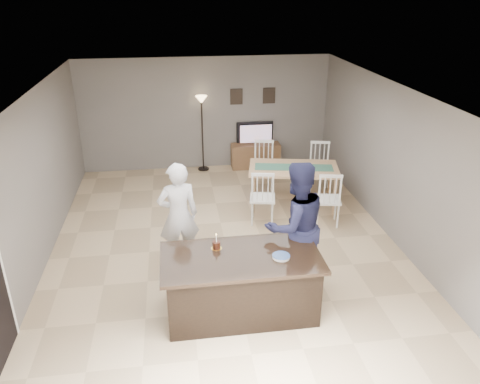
{
  "coord_description": "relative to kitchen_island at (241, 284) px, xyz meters",
  "views": [
    {
      "loc": [
        -0.8,
        -7.09,
        4.23
      ],
      "look_at": [
        0.21,
        -0.3,
        1.16
      ],
      "focal_mm": 35.0,
      "sensor_mm": 36.0,
      "label": 1
    }
  ],
  "objects": [
    {
      "name": "floor",
      "position": [
        0.0,
        1.8,
        -0.45
      ],
      "size": [
        8.0,
        8.0,
        0.0
      ],
      "primitive_type": "plane",
      "color": "tan",
      "rests_on": "ground"
    },
    {
      "name": "room_shell",
      "position": [
        0.0,
        1.8,
        1.22
      ],
      "size": [
        8.0,
        8.0,
        8.0
      ],
      "color": "slate",
      "rests_on": "floor"
    },
    {
      "name": "kitchen_island",
      "position": [
        0.0,
        0.0,
        0.0
      ],
      "size": [
        2.15,
        1.1,
        0.9
      ],
      "color": "black",
      "rests_on": "floor"
    },
    {
      "name": "tv_console",
      "position": [
        1.2,
        5.57,
        -0.15
      ],
      "size": [
        1.2,
        0.4,
        0.6
      ],
      "primitive_type": "cube",
      "color": "brown",
      "rests_on": "floor"
    },
    {
      "name": "television",
      "position": [
        1.2,
        5.64,
        0.41
      ],
      "size": [
        0.91,
        0.12,
        0.53
      ],
      "primitive_type": "imported",
      "rotation": [
        0.0,
        0.0,
        3.14
      ],
      "color": "black",
      "rests_on": "tv_console"
    },
    {
      "name": "tv_screen_glow",
      "position": [
        1.2,
        5.56,
        0.42
      ],
      "size": [
        0.78,
        0.0,
        0.78
      ],
      "primitive_type": "plane",
      "rotation": [
        1.57,
        0.0,
        3.14
      ],
      "color": "orange",
      "rests_on": "tv_console"
    },
    {
      "name": "picture_frames",
      "position": [
        1.15,
        5.78,
        1.3
      ],
      "size": [
        1.1,
        0.02,
        0.38
      ],
      "color": "black",
      "rests_on": "room_shell"
    },
    {
      "name": "woman",
      "position": [
        -0.8,
        1.35,
        0.43
      ],
      "size": [
        0.71,
        0.53,
        1.77
      ],
      "primitive_type": "imported",
      "rotation": [
        0.0,
        0.0,
        3.31
      ],
      "color": "silver",
      "rests_on": "floor"
    },
    {
      "name": "man",
      "position": [
        0.89,
        0.55,
        0.54
      ],
      "size": [
        1.13,
        0.98,
        1.99
      ],
      "primitive_type": "imported",
      "rotation": [
        0.0,
        0.0,
        3.4
      ],
      "color": "#1A1C3B",
      "rests_on": "floor"
    },
    {
      "name": "birthday_cake",
      "position": [
        -0.31,
        0.25,
        0.5
      ],
      "size": [
        0.15,
        0.15,
        0.23
      ],
      "color": "gold",
      "rests_on": "kitchen_island"
    },
    {
      "name": "plate_stack",
      "position": [
        0.52,
        -0.12,
        0.46
      ],
      "size": [
        0.24,
        0.24,
        0.04
      ],
      "color": "white",
      "rests_on": "kitchen_island"
    },
    {
      "name": "dining_table",
      "position": [
        1.57,
        3.27,
        0.24
      ],
      "size": [
        2.07,
        2.31,
        1.09
      ],
      "rotation": [
        0.0,
        0.0,
        -0.2
      ],
      "color": "tan",
      "rests_on": "floor"
    },
    {
      "name": "floor_lamp",
      "position": [
        -0.11,
        5.59,
        0.97
      ],
      "size": [
        0.27,
        0.27,
        1.84
      ],
      "color": "black",
      "rests_on": "floor"
    }
  ]
}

